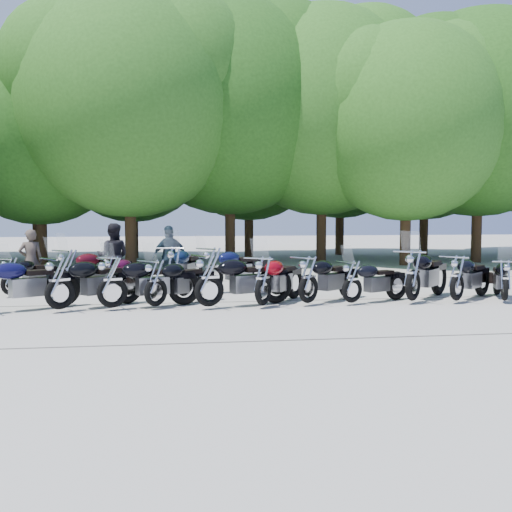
{
  "coord_description": "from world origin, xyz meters",
  "views": [
    {
      "loc": [
        -2.04,
        -12.67,
        2.1
      ],
      "look_at": [
        0.0,
        1.5,
        1.1
      ],
      "focal_mm": 42.0,
      "sensor_mm": 36.0,
      "label": 1
    }
  ],
  "objects": [
    {
      "name": "tree_7",
      "position": [
        11.2,
        11.78,
        6.39
      ],
      "size": [
        8.79,
        8.79,
        10.79
      ],
      "color": "#3A2614",
      "rests_on": "ground"
    },
    {
      "name": "motorcycle_5",
      "position": [
        0.01,
        0.47,
        0.66
      ],
      "size": [
        1.95,
        2.3,
        1.32
      ],
      "primitive_type": null,
      "rotation": [
        0.0,
        0.0,
        2.51
      ],
      "color": "maroon",
      "rests_on": "ground"
    },
    {
      "name": "tree_4",
      "position": [
        0.54,
        13.09,
        6.64
      ],
      "size": [
        9.13,
        9.13,
        11.2
      ],
      "color": "#3A2614",
      "rests_on": "ground"
    },
    {
      "name": "motorcycle_7",
      "position": [
        2.11,
        0.59,
        0.59
      ],
      "size": [
        2.14,
        1.48,
        1.17
      ],
      "primitive_type": null,
      "rotation": [
        0.0,
        0.0,
        2.03
      ],
      "color": "black",
      "rests_on": "ground"
    },
    {
      "name": "tree_6",
      "position": [
        7.55,
        10.82,
        5.81
      ],
      "size": [
        8.0,
        8.0,
        9.82
      ],
      "color": "#3A2614",
      "rests_on": "ground"
    },
    {
      "name": "motorcycle_4",
      "position": [
        -1.19,
        0.43,
        0.69
      ],
      "size": [
        2.55,
        1.64,
        1.39
      ],
      "primitive_type": null,
      "rotation": [
        0.0,
        0.0,
        1.97
      ],
      "color": "black",
      "rests_on": "ground"
    },
    {
      "name": "motorcycle_15",
      "position": [
        -0.92,
        3.07,
        0.7
      ],
      "size": [
        2.39,
        2.13,
        1.39
      ],
      "primitive_type": null,
      "rotation": [
        0.0,
        0.0,
        2.25
      ],
      "color": "#0C1138",
      "rests_on": "ground"
    },
    {
      "name": "tree_12",
      "position": [
        1.8,
        16.47,
        5.72
      ],
      "size": [
        7.88,
        7.88,
        9.67
      ],
      "color": "#3A2614",
      "rests_on": "ground"
    },
    {
      "name": "motorcycle_12",
      "position": [
        -4.64,
        3.28,
        0.68
      ],
      "size": [
        2.26,
        2.16,
        1.36
      ],
      "primitive_type": null,
      "rotation": [
        0.0,
        0.0,
        2.31
      ],
      "color": "#3F0811",
      "rests_on": "ground"
    },
    {
      "name": "tree_2",
      "position": [
        -7.25,
        12.84,
        5.31
      ],
      "size": [
        7.31,
        7.31,
        8.97
      ],
      "color": "#3A2614",
      "rests_on": "ground"
    },
    {
      "name": "motorcycle_3",
      "position": [
        -2.36,
        0.66,
        0.62
      ],
      "size": [
        2.07,
        2.01,
        1.25
      ],
      "primitive_type": null,
      "rotation": [
        0.0,
        0.0,
        2.33
      ],
      "color": "black",
      "rests_on": "ground"
    },
    {
      "name": "motorcycle_13",
      "position": [
        -3.53,
        3.03,
        0.58
      ],
      "size": [
        1.58,
        2.08,
        1.16
      ],
      "primitive_type": null,
      "rotation": [
        0.0,
        0.0,
        2.6
      ],
      "color": "#3C0823",
      "rests_on": "ground"
    },
    {
      "name": "rider_1",
      "position": [
        -3.62,
        4.39,
        0.93
      ],
      "size": [
        0.96,
        0.77,
        1.85
      ],
      "primitive_type": "imported",
      "rotation": [
        0.0,
        0.0,
        3.06
      ],
      "color": "black",
      "rests_on": "ground"
    },
    {
      "name": "motorcycle_6",
      "position": [
        1.09,
        0.65,
        0.65
      ],
      "size": [
        2.22,
        1.99,
        1.3
      ],
      "primitive_type": null,
      "rotation": [
        0.0,
        0.0,
        2.25
      ],
      "color": "black",
      "rests_on": "ground"
    },
    {
      "name": "motorcycle_1",
      "position": [
        -4.38,
        0.5,
        0.68
      ],
      "size": [
        2.33,
        2.06,
        1.35
      ],
      "primitive_type": null,
      "rotation": [
        0.0,
        0.0,
        2.24
      ],
      "color": "black",
      "rests_on": "ground"
    },
    {
      "name": "rider_2",
      "position": [
        -2.05,
        4.18,
        0.89
      ],
      "size": [
        1.14,
        0.78,
        1.79
      ],
      "primitive_type": "imported",
      "rotation": [
        0.0,
        0.0,
        3.5
      ],
      "color": "#1B2C39",
      "rests_on": "ground"
    },
    {
      "name": "motorcycle_8",
      "position": [
        3.6,
        0.61,
        0.72
      ],
      "size": [
        2.32,
        2.38,
        1.44
      ],
      "primitive_type": null,
      "rotation": [
        0.0,
        0.0,
        2.38
      ],
      "color": "black",
      "rests_on": "ground"
    },
    {
      "name": "tree_13",
      "position": [
        6.69,
        17.47,
        6.04
      ],
      "size": [
        8.31,
        8.31,
        10.2
      ],
      "color": "#3A2614",
      "rests_on": "ground"
    },
    {
      "name": "motorcycle_11",
      "position": [
        -6.06,
        3.13,
        0.57
      ],
      "size": [
        1.65,
        2.03,
        1.15
      ],
      "primitive_type": null,
      "rotation": [
        0.0,
        0.0,
        2.55
      ],
      "color": "black",
      "rests_on": "ground"
    },
    {
      "name": "tree_5",
      "position": [
        4.61,
        13.2,
        6.57
      ],
      "size": [
        9.04,
        9.04,
        11.1
      ],
      "color": "#3A2614",
      "rests_on": "ground"
    },
    {
      "name": "motorcycle_10",
      "position": [
        5.78,
        0.4,
        0.58
      ],
      "size": [
        1.4,
        2.14,
        1.16
      ],
      "primitive_type": null,
      "rotation": [
        0.0,
        0.0,
        2.73
      ],
      "color": "black",
      "rests_on": "ground"
    },
    {
      "name": "rider_0",
      "position": [
        -5.77,
        4.12,
        0.85
      ],
      "size": [
        0.7,
        0.55,
        1.7
      ],
      "primitive_type": "imported",
      "rotation": [
        0.0,
        0.0,
        3.39
      ],
      "color": "#4D4037",
      "rests_on": "ground"
    },
    {
      "name": "tree_11",
      "position": [
        -3.76,
        16.43,
        5.49
      ],
      "size": [
        7.56,
        7.56,
        9.28
      ],
      "color": "#3A2614",
      "rests_on": "ground"
    },
    {
      "name": "tree_3",
      "position": [
        -3.57,
        11.24,
        6.32
      ],
      "size": [
        8.7,
        8.7,
        10.67
      ],
      "color": "#3A2614",
      "rests_on": "ground"
    },
    {
      "name": "motorcycle_2",
      "position": [
        -3.3,
        0.58,
        0.66
      ],
      "size": [
        2.45,
        1.5,
        1.33
      ],
      "primitive_type": null,
      "rotation": [
        0.0,
        0.0,
        1.94
      ],
      "color": "black",
      "rests_on": "ground"
    },
    {
      "name": "tree_14",
      "position": [
        10.68,
        16.09,
        5.83
      ],
      "size": [
        8.02,
        8.02,
        9.84
      ],
      "color": "#3A2614",
      "rests_on": "ground"
    },
    {
      "name": "ground",
      "position": [
        0.0,
        0.0,
        0.0
      ],
      "size": [
        90.0,
        90.0,
        0.0
      ],
      "primitive_type": "plane",
      "color": "#9B968C",
      "rests_on": "ground"
    },
    {
      "name": "motorcycle_9",
      "position": [
        4.65,
        0.52,
        0.65
      ],
      "size": [
        2.17,
        2.03,
        1.29
      ],
      "primitive_type": null,
      "rotation": [
        0.0,
        0.0,
        2.3
      ],
      "color": "black",
      "rests_on": "ground"
    },
    {
      "name": "motorcycle_14",
      "position": [
        -1.95,
        3.24,
        0.71
      ],
      "size": [
        1.61,
        2.62,
        1.42
      ],
      "primitive_type": null,
      "rotation": [
        0.0,
        0.0,
        2.78
      ],
      "color": "#0B1733",
      "rests_on": "ground"
    },
    {
      "name": "tree_10",
      "position": [
        -8.29,
        16.97,
        5.66
      ],
      "size": [
        7.78,
        7.78,
        9.55
      ],
      "color": "#3A2614",
      "rests_on": "ground"
    }
  ]
}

